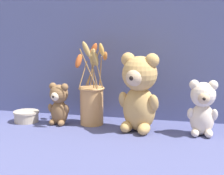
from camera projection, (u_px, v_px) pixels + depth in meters
ground_plane at (111, 128)px, 1.35m from camera, size 4.00×4.00×0.00m
backdrop_wall at (120, 32)px, 1.44m from camera, size 1.26×0.02×0.74m
teddy_bear_large at (139, 91)px, 1.28m from camera, size 0.17×0.15×0.30m
teddy_bear_medium at (203, 107)px, 1.24m from camera, size 0.11×0.10×0.20m
teddy_bear_small at (59, 103)px, 1.38m from camera, size 0.09×0.09×0.17m
flower_vase at (92, 97)px, 1.38m from camera, size 0.15×0.19×0.34m
decorative_tin_tall at (26, 116)px, 1.43m from camera, size 0.11×0.11×0.05m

